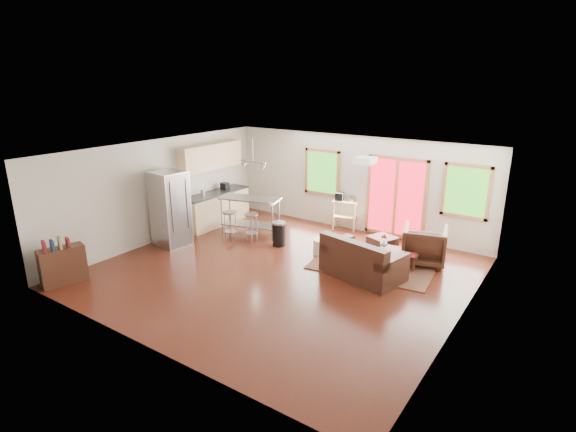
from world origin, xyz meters
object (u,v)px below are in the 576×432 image
Objects in this scene: refrigerator at (171,209)px; loveseat at (362,262)px; ottoman at (382,244)px; coffee_table at (399,253)px; kitchen_cart at (345,205)px; rug at (375,263)px; armchair at (424,243)px; island at (250,209)px.

loveseat is at bearing 15.75° from refrigerator.
ottoman is (-0.21, 1.62, -0.16)m from loveseat.
coffee_table is at bearing 25.25° from refrigerator.
refrigerator is 1.81× the size of kitchen_cart.
rug is at bearing -78.36° from ottoman.
kitchen_cart is (-2.60, 1.09, 0.23)m from armchair.
kitchen_cart reaches higher than armchair.
coffee_table is 0.64m from armchair.
refrigerator reaches higher than armchair.
ottoman is 3.58m from island.
coffee_table is 2.73m from kitchen_cart.
loveseat is 3.15m from kitchen_cart.
armchair is 1.10m from ottoman.
rug is at bearing 20.48° from armchair.
coffee_table is 0.92× the size of kitchen_cart.
refrigerator reaches higher than ottoman.
armchair reaches higher than rug.
refrigerator reaches higher than loveseat.
refrigerator is (-5.62, -2.41, 0.46)m from armchair.
loveseat reaches higher than rug.
loveseat is 1.11m from coffee_table.
island reaches higher than coffee_table.
ottoman is 0.30× the size of refrigerator.
loveseat reaches higher than coffee_table.
armchair is 1.70× the size of ottoman.
loveseat is at bearing -12.61° from island.
rug is 2.56× the size of kitchen_cart.
ottoman is at bearing 13.02° from island.
island reaches higher than ottoman.
rug is at bearing -160.61° from coffee_table.
island is (-3.67, 0.82, 0.35)m from loveseat.
rug is 2.79× the size of coffee_table.
kitchen_cart reaches higher than coffee_table.
kitchen_cart reaches higher than ottoman.
loveseat reaches higher than ottoman.
loveseat is 0.97× the size of refrigerator.
kitchen_cart is (-1.76, 2.58, 0.36)m from loveseat.
ottoman is (-1.05, 0.13, -0.29)m from armchair.
armchair is at bearing 28.09° from refrigerator.
loveseat is 1.64m from ottoman.
coffee_table is 0.55× the size of island.
rug is 1.41× the size of refrigerator.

